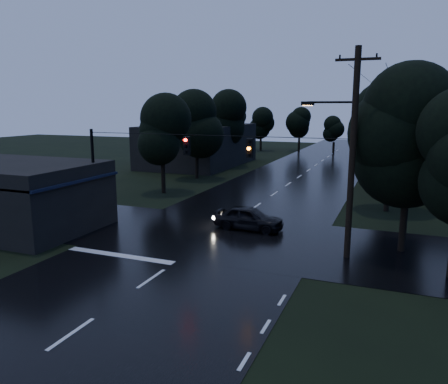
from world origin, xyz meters
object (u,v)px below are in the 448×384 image
Objects in this scene: storefront at (1,194)px; utility_pole_far at (383,149)px; utility_pole_main at (351,151)px; car at (249,218)px.

utility_pole_far is (21.25, 19.00, 1.86)m from storefront.
storefront is 20.71m from utility_pole_main.
utility_pole_far is (0.89, 17.00, -1.38)m from utility_pole_main.
car is at bearing 18.90° from storefront.
utility_pole_main reaches higher than car.
utility_pole_main is (20.36, 2.00, 3.24)m from storefront.
utility_pole_far is 1.79× the size of car.
utility_pole_far is at bearing 41.80° from storefront.
storefront is 15.25m from car.
utility_pole_main is 2.38× the size of car.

